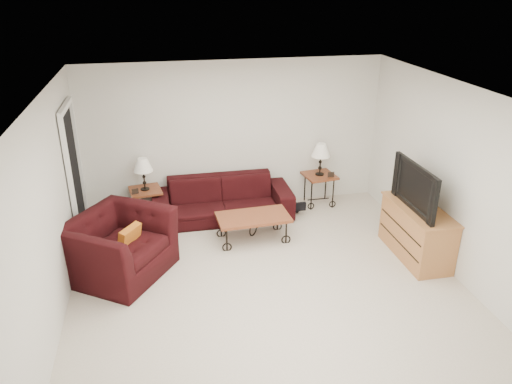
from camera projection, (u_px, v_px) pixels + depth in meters
ground at (267, 282)px, 6.49m from camera, size 5.00×5.00×0.00m
wall_back at (234, 136)px, 8.23m from camera, size 5.00×0.02×2.50m
wall_front at (341, 327)px, 3.75m from camera, size 5.00×0.02×2.50m
wall_left at (50, 214)px, 5.53m from camera, size 0.02×5.00×2.50m
wall_right at (454, 180)px, 6.45m from camera, size 0.02×5.00×2.50m
ceiling at (269, 93)px, 5.49m from camera, size 5.00×5.00×0.00m
doorway at (75, 179)px, 7.11m from camera, size 0.08×0.94×2.04m
sofa at (222, 199)px, 8.12m from camera, size 2.27×0.89×0.66m
side_table_left at (147, 204)px, 8.08m from camera, size 0.56×0.56×0.53m
side_table_right at (319, 189)px, 8.62m from camera, size 0.58×0.58×0.56m
lamp_left at (144, 174)px, 7.86m from camera, size 0.35×0.35×0.53m
lamp_right at (320, 159)px, 8.39m from camera, size 0.36×0.36×0.56m
photo_frame_left at (135, 191)px, 7.79m from camera, size 0.11×0.05×0.09m
photo_frame_right at (331, 175)px, 8.38m from camera, size 0.11×0.02×0.09m
coffee_table at (253, 228)px, 7.47m from camera, size 1.11×0.64×0.40m
armchair at (119, 246)px, 6.54m from camera, size 1.64×1.68×0.83m
throw_pillow at (129, 240)px, 6.48m from camera, size 0.29×0.36×0.37m
tv_stand at (417, 232)px, 6.98m from camera, size 0.52×1.26×0.75m
television at (422, 187)px, 6.70m from camera, size 0.15×1.12×0.65m
backpack at (297, 202)px, 8.30m from camera, size 0.38×0.32×0.43m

